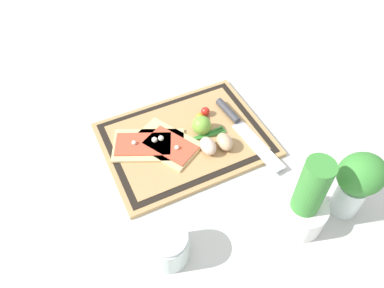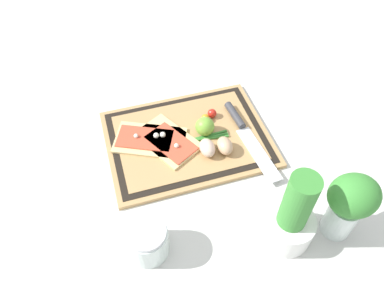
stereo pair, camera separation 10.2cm
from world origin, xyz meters
TOP-DOWN VIEW (x-y plane):
  - ground_plane at (0.00, 0.00)m, footprint 6.00×6.00m
  - cutting_board at (0.00, 0.00)m, footprint 0.46×0.34m
  - pizza_slice_near at (0.11, -0.02)m, footprint 0.23×0.19m
  - pizza_slice_far at (0.06, 0.01)m, footprint 0.19×0.21m
  - knife at (-0.16, 0.02)m, footprint 0.06×0.30m
  - egg_brown at (-0.08, 0.08)m, footprint 0.04×0.06m
  - egg_pink at (-0.04, 0.07)m, footprint 0.04×0.06m
  - lime at (-0.05, -0.00)m, footprint 0.05×0.05m
  - cherry_tomato_red at (-0.09, -0.06)m, footprint 0.03×0.03m
  - cherry_tomato_yellow at (-0.07, -0.04)m, footprint 0.02×0.02m
  - scallion_bunch at (0.02, 0.02)m, footprint 0.26×0.04m
  - herb_pot at (-0.14, 0.35)m, footprint 0.12×0.12m
  - sauce_jar at (0.18, 0.29)m, footprint 0.10×0.10m
  - herb_glass at (-0.26, 0.37)m, footprint 0.11×0.10m

SIDE VIEW (x-z plane):
  - ground_plane at x=0.00m, z-range 0.00..0.00m
  - cutting_board at x=0.00m, z-range 0.00..0.02m
  - scallion_bunch at x=0.02m, z-range 0.02..0.02m
  - pizza_slice_near at x=0.11m, z-range 0.01..0.03m
  - pizza_slice_far at x=0.06m, z-range 0.01..0.03m
  - knife at x=-0.16m, z-range 0.01..0.03m
  - cherry_tomato_yellow at x=-0.07m, z-range 0.02..0.04m
  - cherry_tomato_red at x=-0.09m, z-range 0.02..0.04m
  - egg_brown at x=-0.08m, z-range 0.02..0.06m
  - egg_pink at x=-0.04m, z-range 0.02..0.06m
  - sauce_jar at x=0.18m, z-range -0.01..0.08m
  - lime at x=-0.05m, z-range 0.02..0.07m
  - herb_pot at x=-0.14m, z-range -0.04..0.19m
  - herb_glass at x=-0.26m, z-range 0.02..0.21m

